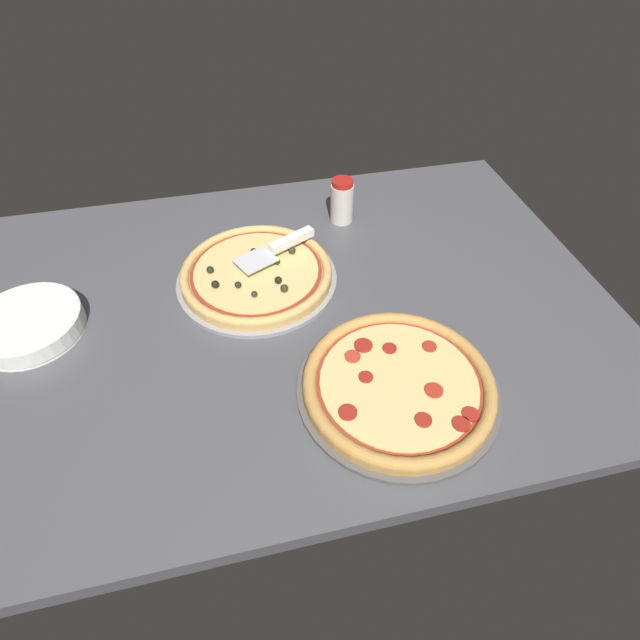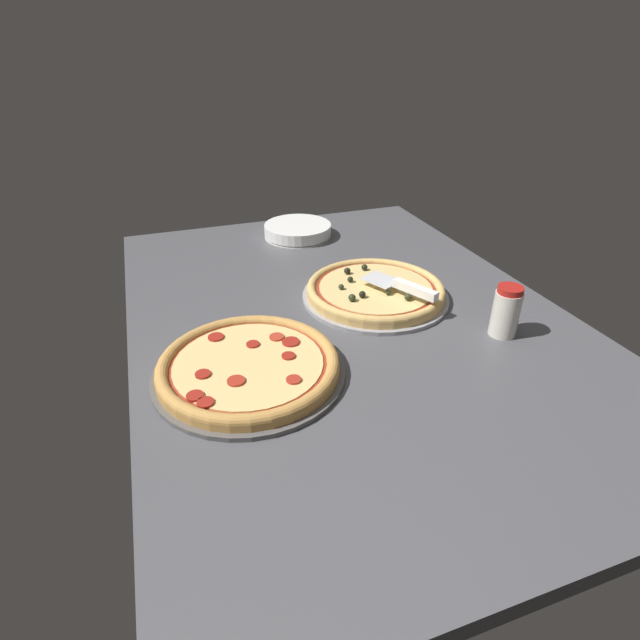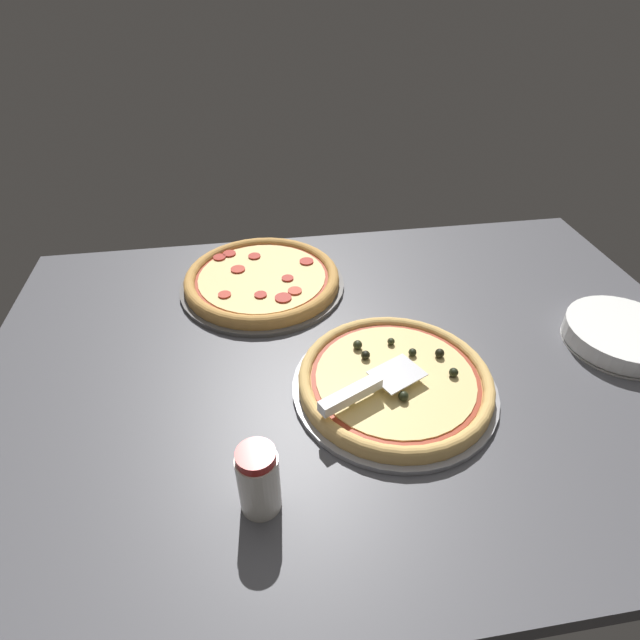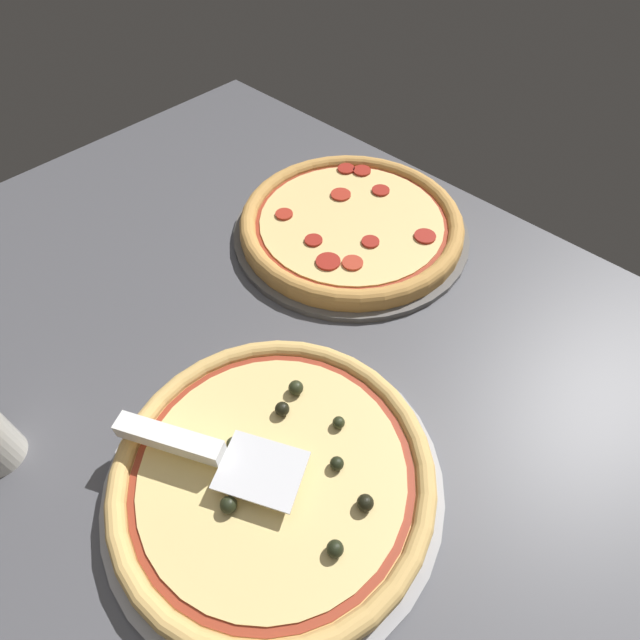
# 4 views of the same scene
# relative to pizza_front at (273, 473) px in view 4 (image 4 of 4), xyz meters

# --- Properties ---
(ground_plane) EXTENTS (1.45, 1.01, 0.04)m
(ground_plane) POSITION_rel_pizza_front_xyz_m (-0.05, 0.09, -0.04)
(ground_plane) COLOR #4C4C51
(pizza_pan_front) EXTENTS (0.37, 0.37, 0.01)m
(pizza_pan_front) POSITION_rel_pizza_front_xyz_m (-0.00, -0.00, -0.02)
(pizza_pan_front) COLOR #939399
(pizza_pan_front) RESTS_ON ground_plane
(pizza_front) EXTENTS (0.35, 0.35, 0.04)m
(pizza_front) POSITION_rel_pizza_front_xyz_m (0.00, 0.00, 0.00)
(pizza_front) COLOR #DBAD60
(pizza_front) RESTS_ON pizza_pan_front
(pizza_pan_back) EXTENTS (0.38, 0.38, 0.01)m
(pizza_pan_back) POSITION_rel_pizza_front_xyz_m (-0.21, 0.37, -0.02)
(pizza_pan_back) COLOR #565451
(pizza_pan_back) RESTS_ON ground_plane
(pizza_back) EXTENTS (0.36, 0.36, 0.03)m
(pizza_back) POSITION_rel_pizza_front_xyz_m (-0.21, 0.37, -0.00)
(pizza_back) COLOR #C68E47
(pizza_back) RESTS_ON pizza_pan_back
(serving_spatula) EXTENTS (0.20, 0.13, 0.02)m
(serving_spatula) POSITION_rel_pizza_front_xyz_m (-0.08, -0.05, 0.03)
(serving_spatula) COLOR silver
(serving_spatula) RESTS_ON pizza_front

